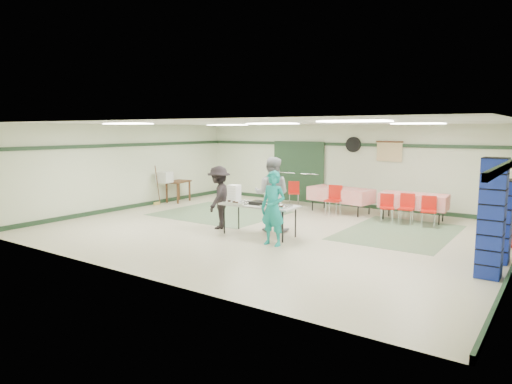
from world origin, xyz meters
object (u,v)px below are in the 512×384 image
Objects in this scene: chair_loose_b at (276,190)px; broom at (158,185)px; chair_c at (429,208)px; serving_table at (259,206)px; chair_b at (387,205)px; crate_stack_blue_b at (492,219)px; crate_stack_blue_a at (499,221)px; volunteer_teal at (273,208)px; volunteer_dark at (219,197)px; office_printer at (164,177)px; chair_a at (407,205)px; chair_d at (334,197)px; chair_loose_a at (294,191)px; crate_stack_red at (509,213)px; dining_table_a at (413,200)px; dining_table_b at (341,194)px; volunteer_grey at (272,194)px; printer_table at (178,184)px.

broom is at bearing -142.39° from chair_loose_b.
serving_table is at bearing -145.99° from chair_c.
crate_stack_blue_b reaches higher than chair_b.
volunteer_teal is at bearing -162.63° from crate_stack_blue_a.
crate_stack_blue_b reaches higher than crate_stack_blue_a.
broom is (-4.03, 1.67, -0.12)m from volunteer_dark.
chair_loose_b is at bearing 29.02° from office_printer.
chair_a is 0.54m from chair_b.
volunteer_dark reaches higher than chair_d.
chair_c is 1.75× the size of office_printer.
serving_table is 4.76m from chair_loose_b.
serving_table is at bearing -142.14° from chair_b.
crate_stack_red reaches higher than chair_loose_a.
dining_table_a is (2.52, 3.96, -0.15)m from serving_table.
volunteer_dark is at bearing -78.71° from chair_loose_b.
chair_b is 3.72m from chair_loose_a.
crate_stack_blue_a is at bearing -34.02° from chair_d.
crate_stack_red reaches higher than chair_d.
serving_table is at bearing -27.59° from office_printer.
dining_table_b is at bearing -44.80° from chair_loose_a.
crate_stack_red is at bearing -30.43° from chair_a.
serving_table is at bearing -133.30° from chair_a.
crate_stack_red is 10.39m from broom.
volunteer_dark is at bearing 163.24° from volunteer_teal.
chair_d is (-2.15, -0.56, -0.02)m from dining_table_a.
crate_stack_blue_b reaches higher than volunteer_grey.
printer_table is (-3.67, -1.78, 0.16)m from chair_loose_a.
crate_stack_blue_a is (5.06, 0.15, -0.13)m from volunteer_grey.
chair_d is at bearing 173.03° from chair_a.
crate_stack_red reaches higher than chair_loose_b.
crate_stack_blue_b reaches higher than dining_table_a.
chair_c is 2.25m from crate_stack_red.
crate_stack_red is at bearing 22.63° from serving_table.
dining_table_b is (0.32, 3.96, -0.15)m from serving_table.
crate_stack_blue_b reaches higher than office_printer.
dining_table_a is at bearing 82.16° from chair_a.
crate_stack_blue_a reaches higher than crate_stack_red.
crate_stack_blue_b is (5.06, -0.96, 0.10)m from volunteer_grey.
volunteer_grey is 0.90× the size of crate_stack_blue_b.
crate_stack_red is (5.06, 1.69, -0.20)m from volunteer_grey.
volunteer_grey reaches higher than broom.
serving_table reaches higher than printer_table.
printer_table is at bearing -153.29° from chair_loose_b.
broom is at bearing -168.31° from chair_d.
chair_loose_a reaches higher than dining_table_b.
crate_stack_red is at bearing -43.14° from chair_c.
volunteer_dark is 4.39m from office_printer.
volunteer_teal is 1.99× the size of chair_a.
crate_stack_red reaches higher than chair_a.
chair_b reaches higher than printer_table.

